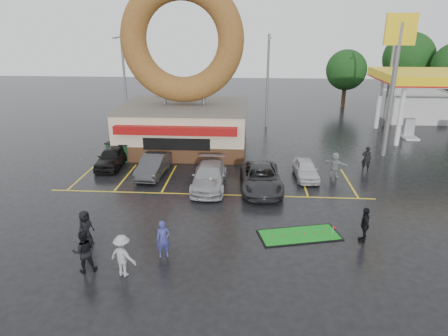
# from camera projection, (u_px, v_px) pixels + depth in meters

# --- Properties ---
(ground) EXTENTS (120.00, 120.00, 0.00)m
(ground) POSITION_uv_depth(u_px,v_px,m) (203.00, 220.00, 21.28)
(ground) COLOR black
(ground) RESTS_ON ground
(donut_shop) EXTENTS (10.20, 8.70, 13.50)m
(donut_shop) POSITION_uv_depth(u_px,v_px,m) (184.00, 95.00, 32.13)
(donut_shop) COLOR #472B19
(donut_shop) RESTS_ON ground
(gas_station) EXTENTS (12.30, 13.65, 5.90)m
(gas_station) POSITION_uv_depth(u_px,v_px,m) (434.00, 92.00, 38.40)
(gas_station) COLOR silver
(gas_station) RESTS_ON ground
(shell_sign) EXTENTS (2.20, 0.36, 10.60)m
(shell_sign) POSITION_uv_depth(u_px,v_px,m) (397.00, 60.00, 29.21)
(shell_sign) COLOR slate
(shell_sign) RESTS_ON ground
(streetlight_left) EXTENTS (0.40, 2.21, 9.00)m
(streetlight_left) POSITION_uv_depth(u_px,v_px,m) (124.00, 79.00, 38.98)
(streetlight_left) COLOR slate
(streetlight_left) RESTS_ON ground
(streetlight_mid) EXTENTS (0.40, 2.21, 9.00)m
(streetlight_mid) POSITION_uv_depth(u_px,v_px,m) (268.00, 79.00, 39.03)
(streetlight_mid) COLOR slate
(streetlight_mid) RESTS_ON ground
(streetlight_right) EXTENTS (0.40, 2.21, 9.00)m
(streetlight_right) POSITION_uv_depth(u_px,v_px,m) (390.00, 79.00, 39.20)
(streetlight_right) COLOR slate
(streetlight_right) RESTS_ON ground
(tree_far_c) EXTENTS (6.30, 6.30, 9.00)m
(tree_far_c) POSITION_uv_depth(u_px,v_px,m) (409.00, 58.00, 49.80)
(tree_far_c) COLOR #332114
(tree_far_c) RESTS_ON ground
(tree_far_d) EXTENTS (4.90, 4.90, 7.00)m
(tree_far_d) POSITION_uv_depth(u_px,v_px,m) (346.00, 70.00, 48.88)
(tree_far_d) COLOR #332114
(tree_far_d) RESTS_ON ground
(car_black) EXTENTS (1.81, 4.28, 1.44)m
(car_black) POSITION_uv_depth(u_px,v_px,m) (112.00, 157.00, 29.03)
(car_black) COLOR black
(car_black) RESTS_ON ground
(car_dgrey) EXTENTS (1.79, 4.43, 1.43)m
(car_dgrey) POSITION_uv_depth(u_px,v_px,m) (153.00, 165.00, 27.36)
(car_dgrey) COLOR #2F2F31
(car_dgrey) RESTS_ON ground
(car_silver) EXTENTS (2.12, 5.10, 1.47)m
(car_silver) POSITION_uv_depth(u_px,v_px,m) (209.00, 176.00, 25.32)
(car_silver) COLOR #9C9DA1
(car_silver) RESTS_ON ground
(car_grey) EXTENTS (2.79, 5.49, 1.49)m
(car_grey) POSITION_uv_depth(u_px,v_px,m) (261.00, 178.00, 25.05)
(car_grey) COLOR #2A2B2D
(car_grey) RESTS_ON ground
(car_white) EXTENTS (1.65, 3.71, 1.24)m
(car_white) POSITION_uv_depth(u_px,v_px,m) (306.00, 169.00, 26.92)
(car_white) COLOR silver
(car_white) RESTS_ON ground
(person_blue) EXTENTS (0.73, 0.60, 1.73)m
(person_blue) POSITION_uv_depth(u_px,v_px,m) (163.00, 239.00, 17.68)
(person_blue) COLOR navy
(person_blue) RESTS_ON ground
(person_blackjkt) EXTENTS (1.12, 1.02, 1.89)m
(person_blackjkt) POSITION_uv_depth(u_px,v_px,m) (84.00, 251.00, 16.60)
(person_blackjkt) COLOR black
(person_blackjkt) RESTS_ON ground
(person_hoodie) EXTENTS (1.34, 1.03, 1.83)m
(person_hoodie) POSITION_uv_depth(u_px,v_px,m) (123.00, 256.00, 16.32)
(person_hoodie) COLOR gray
(person_hoodie) RESTS_ON ground
(person_bystander) EXTENTS (0.82, 0.98, 1.72)m
(person_bystander) POSITION_uv_depth(u_px,v_px,m) (85.00, 228.00, 18.68)
(person_bystander) COLOR black
(person_bystander) RESTS_ON ground
(person_cameraman) EXTENTS (0.58, 1.09, 1.77)m
(person_cameraman) POSITION_uv_depth(u_px,v_px,m) (365.00, 224.00, 18.94)
(person_cameraman) COLOR black
(person_cameraman) RESTS_ON ground
(person_walker_near) EXTENTS (1.65, 1.26, 1.74)m
(person_walker_near) POSITION_uv_depth(u_px,v_px,m) (335.00, 165.00, 27.01)
(person_walker_near) COLOR gray
(person_walker_near) RESTS_ON ground
(person_walker_far) EXTENTS (0.74, 0.57, 1.80)m
(person_walker_far) POSITION_uv_depth(u_px,v_px,m) (366.00, 159.00, 28.15)
(person_walker_far) COLOR black
(person_walker_far) RESTS_ON ground
(dumpster) EXTENTS (2.03, 1.58, 1.30)m
(dumpster) POSITION_uv_depth(u_px,v_px,m) (121.00, 151.00, 30.63)
(dumpster) COLOR #1A4427
(dumpster) RESTS_ON ground
(putting_green) EXTENTS (4.27, 2.63, 0.50)m
(putting_green) POSITION_uv_depth(u_px,v_px,m) (299.00, 235.00, 19.70)
(putting_green) COLOR black
(putting_green) RESTS_ON ground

